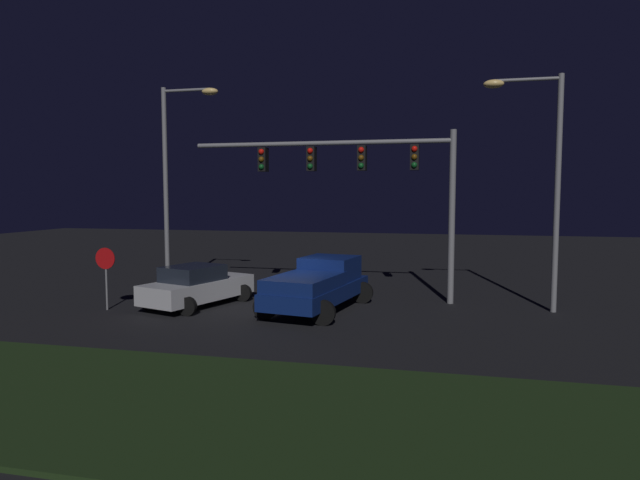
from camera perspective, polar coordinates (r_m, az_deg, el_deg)
ground_plane at (r=19.64m, az=-3.93°, el=-7.38°), size 80.00×80.00×0.00m
grass_median at (r=11.83m, az=-17.11°, el=-15.60°), size 27.12×5.89×0.10m
pickup_truck at (r=19.76m, az=-0.09°, el=-4.35°), size 3.49×5.66×1.80m
car_sedan at (r=21.02m, az=-12.56°, el=-4.63°), size 3.31×4.74×1.51m
traffic_signal_gantry at (r=21.50m, az=4.43°, el=7.15°), size 10.32×0.56×6.50m
street_lamp_left at (r=24.42m, az=-14.63°, el=7.51°), size 2.55×0.44×8.59m
street_lamp_right at (r=20.75m, az=21.88°, el=7.28°), size 2.64×0.44×8.20m
stop_sign at (r=21.08m, az=-21.19°, el=-2.55°), size 0.76×0.08×2.23m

